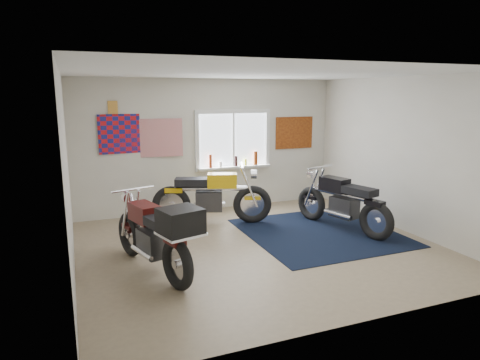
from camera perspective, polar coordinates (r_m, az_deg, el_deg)
name	(u,v)px	position (r m, az deg, el deg)	size (l,w,h in m)	color
ground	(259,247)	(6.91, 2.56, -8.90)	(5.50, 5.50, 0.00)	#9E896B
room_shell	(260,145)	(6.52, 2.68, 4.73)	(5.50, 5.50, 5.50)	white
navy_rug	(320,232)	(7.70, 10.56, -6.87)	(2.50, 2.60, 0.01)	black
window_assembly	(233,144)	(9.01, -0.90, 4.87)	(1.66, 0.17, 1.26)	white
oil_bottles	(238,160)	(9.02, -0.27, 2.69)	(1.09, 0.09, 0.30)	#963315
flag_display	(113,107)	(8.42, -16.61, 9.27)	(1.60, 0.10, 1.17)	red
triumph_poster	(294,133)	(9.61, 7.23, 6.27)	(0.90, 0.03, 0.70)	#A54C14
yellow_triumph	(211,198)	(8.01, -3.83, -2.35)	(2.16, 0.95, 1.13)	black
black_chrome_bike	(342,204)	(7.85, 13.47, -3.07)	(0.82, 2.08, 1.09)	black
maroon_tourer	(157,235)	(5.83, -11.07, -7.19)	(0.97, 2.10, 1.08)	black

